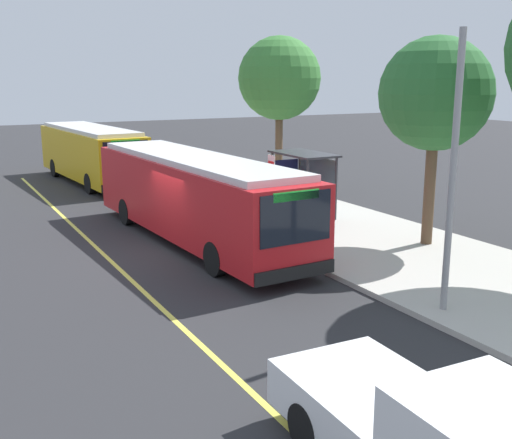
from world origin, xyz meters
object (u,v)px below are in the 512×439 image
waiting_bench (302,203)px  route_sign_post (272,184)px  pedestrian_commuter (257,189)px  transit_bus_main (195,195)px  transit_bus_second (91,152)px

waiting_bench → route_sign_post: (2.27, -2.70, 1.32)m
waiting_bench → pedestrian_commuter: 1.88m
transit_bus_main → route_sign_post: size_ratio=4.34×
transit_bus_main → transit_bus_second: (-13.90, -0.06, -0.00)m
route_sign_post → transit_bus_second: bearing=-170.5°
route_sign_post → transit_bus_main: bearing=-111.8°
transit_bus_main → transit_bus_second: 13.90m
transit_bus_main → pedestrian_commuter: 4.49m
waiting_bench → pedestrian_commuter: (-1.15, -1.41, 0.48)m
transit_bus_main → pedestrian_commuter: bearing=123.2°
transit_bus_second → waiting_bench: bearing=22.4°
route_sign_post → pedestrian_commuter: 3.75m
transit_bus_second → transit_bus_main: bearing=0.3°
transit_bus_second → route_sign_post: bearing=9.5°
transit_bus_second → pedestrian_commuter: transit_bus_second is taller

